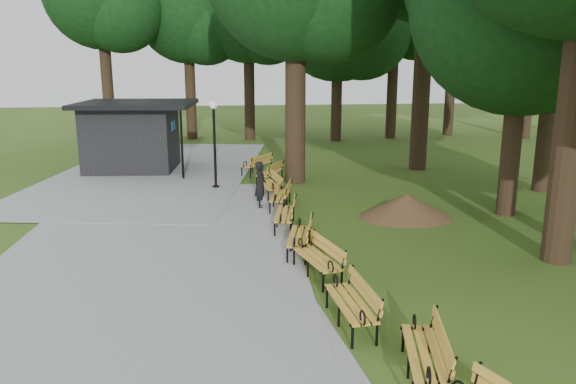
{
  "coord_description": "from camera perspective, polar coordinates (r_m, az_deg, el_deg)",
  "views": [
    {
      "loc": [
        -2.01,
        -10.54,
        4.82
      ],
      "look_at": [
        -0.1,
        4.96,
        1.1
      ],
      "focal_mm": 34.87,
      "sensor_mm": 36.0,
      "label": 1
    }
  ],
  "objects": [
    {
      "name": "tree_backdrop",
      "position": [
        35.0,
        7.03,
        18.83
      ],
      "size": [
        36.42,
        9.65,
        16.38
      ],
      "primitive_type": null,
      "color": "black",
      "rests_on": "ground"
    },
    {
      "name": "lawn_tree_1",
      "position": [
        18.62,
        22.99,
        17.45
      ],
      "size": [
        6.72,
        6.72,
        9.85
      ],
      "color": "black",
      "rests_on": "ground"
    },
    {
      "name": "bench_3",
      "position": [
        12.7,
        2.95,
        -6.81
      ],
      "size": [
        1.09,
        2.0,
        0.88
      ],
      "primitive_type": null,
      "rotation": [
        0.0,
        0.0,
        -1.32
      ],
      "color": "gold",
      "rests_on": "ground"
    },
    {
      "name": "bench_6",
      "position": [
        18.42,
        -0.81,
        -0.36
      ],
      "size": [
        1.08,
        2.0,
        0.88
      ],
      "primitive_type": null,
      "rotation": [
        0.0,
        0.0,
        -1.81
      ],
      "color": "gold",
      "rests_on": "ground"
    },
    {
      "name": "bench_7",
      "position": [
        20.02,
        -1.93,
        0.75
      ],
      "size": [
        0.88,
        1.97,
        0.88
      ],
      "primitive_type": null,
      "rotation": [
        0.0,
        0.0,
        -1.44
      ],
      "color": "gold",
      "rests_on": "ground"
    },
    {
      "name": "kiosk",
      "position": [
        25.66,
        -15.66,
        5.5
      ],
      "size": [
        5.21,
        4.64,
        3.03
      ],
      "primitive_type": null,
      "rotation": [
        0.0,
        0.0,
        -0.09
      ],
      "color": "black",
      "rests_on": "ground"
    },
    {
      "name": "ground",
      "position": [
        11.77,
        3.51,
        -10.82
      ],
      "size": [
        100.0,
        100.0,
        0.0
      ],
      "primitive_type": "plane",
      "color": "#335217",
      "rests_on": "ground"
    },
    {
      "name": "lamp_post",
      "position": [
        21.19,
        -7.55,
        6.68
      ],
      "size": [
        0.32,
        0.32,
        3.34
      ],
      "color": "black",
      "rests_on": "ground"
    },
    {
      "name": "bench_2",
      "position": [
        10.55,
        6.39,
        -11.24
      ],
      "size": [
        0.78,
        1.94,
        0.88
      ],
      "primitive_type": null,
      "rotation": [
        0.0,
        0.0,
        -1.49
      ],
      "color": "gold",
      "rests_on": "ground"
    },
    {
      "name": "bench_1",
      "position": [
        9.13,
        13.69,
        -15.69
      ],
      "size": [
        1.04,
        1.99,
        0.88
      ],
      "primitive_type": null,
      "rotation": [
        0.0,
        0.0,
        -1.79
      ],
      "color": "gold",
      "rests_on": "ground"
    },
    {
      "name": "bench_4",
      "position": [
        14.21,
        1.14,
        -4.56
      ],
      "size": [
        1.04,
        1.99,
        0.88
      ],
      "primitive_type": null,
      "rotation": [
        0.0,
        0.0,
        -1.79
      ],
      "color": "gold",
      "rests_on": "ground"
    },
    {
      "name": "person",
      "position": [
        18.44,
        -2.82,
        0.73
      ],
      "size": [
        0.39,
        0.58,
        1.57
      ],
      "primitive_type": "imported",
      "rotation": [
        0.0,
        0.0,
        1.55
      ],
      "color": "black",
      "rests_on": "ground"
    },
    {
      "name": "bench_5",
      "position": [
        16.21,
        -0.36,
        -2.28
      ],
      "size": [
        0.97,
        1.98,
        0.88
      ],
      "primitive_type": null,
      "rotation": [
        0.0,
        0.0,
        -1.75
      ],
      "color": "gold",
      "rests_on": "ground"
    },
    {
      "name": "path",
      "position": [
        14.5,
        -14.58,
        -6.34
      ],
      "size": [
        12.0,
        38.0,
        0.06
      ],
      "primitive_type": "cube",
      "color": "gray",
      "rests_on": "ground"
    },
    {
      "name": "bench_8",
      "position": [
        22.16,
        -1.88,
        1.99
      ],
      "size": [
        1.41,
        1.99,
        0.88
      ],
      "primitive_type": null,
      "rotation": [
        0.0,
        0.0,
        -2.03
      ],
      "color": "gold",
      "rests_on": "ground"
    },
    {
      "name": "dirt_mound",
      "position": [
        17.84,
        11.97,
        -1.36
      ],
      "size": [
        2.46,
        2.46,
        0.73
      ],
      "primitive_type": "cone",
      "color": "#47301C",
      "rests_on": "ground"
    },
    {
      "name": "bench_9",
      "position": [
        24.03,
        -3.2,
        2.87
      ],
      "size": [
        1.65,
        1.9,
        0.88
      ],
      "primitive_type": null,
      "rotation": [
        0.0,
        0.0,
        -2.21
      ],
      "color": "gold",
      "rests_on": "ground"
    }
  ]
}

